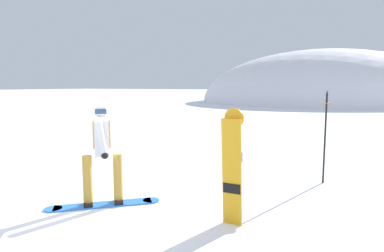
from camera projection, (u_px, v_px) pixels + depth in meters
The scene contains 5 objects.
ground_plane at pixel (80, 220), 4.96m from camera, with size 300.00×300.00×0.00m, color white.
ridge_peak_main at pixel (322, 102), 39.67m from camera, with size 28.26×25.44×12.16m.
snowboarder_main at pixel (102, 150), 5.47m from camera, with size 1.43×1.33×1.71m.
spare_snowboard at pixel (232, 167), 4.66m from camera, with size 0.28×0.15×1.66m.
piste_marker_near at pixel (325, 131), 6.70m from camera, with size 0.20×0.20×1.87m.
Camera 1 is at (3.67, -3.44, 1.96)m, focal length 31.57 mm.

